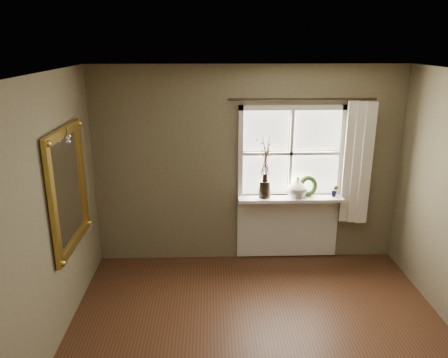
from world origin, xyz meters
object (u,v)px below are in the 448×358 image
gilt_mirror (69,189)px  cream_vase (297,187)px  wreath (308,188)px  dark_jug (265,189)px

gilt_mirror → cream_vase: bearing=20.8°
cream_vase → wreath: cream_vase is taller
dark_jug → wreath: (0.57, 0.04, -0.01)m
dark_jug → gilt_mirror: size_ratio=0.17×
dark_jug → cream_vase: 0.43m
dark_jug → cream_vase: bearing=0.0°
cream_vase → wreath: (0.15, 0.04, -0.03)m
wreath → gilt_mirror: size_ratio=0.22×
wreath → gilt_mirror: gilt_mirror is taller
cream_vase → gilt_mirror: size_ratio=0.21×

